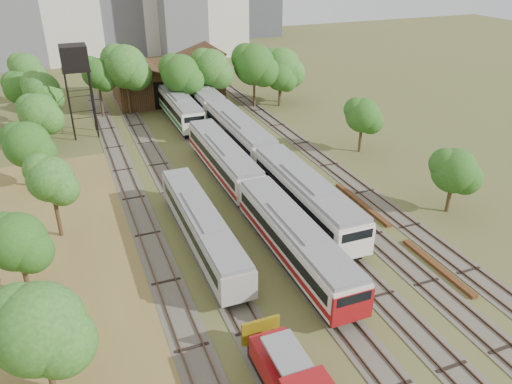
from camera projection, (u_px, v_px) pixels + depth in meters
name	position (u px, v px, depth m)	size (l,w,h in m)	color
ground	(383.00, 332.00, 32.51)	(240.00, 240.00, 0.00)	#475123
dry_grass_patch	(85.00, 323.00, 33.18)	(14.00, 60.00, 0.04)	brown
tracks	(241.00, 180.00, 52.99)	(24.60, 80.00, 0.19)	#4C473D
railcar_red_set	(254.00, 194.00, 45.88)	(3.00, 34.57, 3.71)	black
railcar_green_set	(239.00, 134.00, 59.40)	(3.24, 52.07, 4.02)	black
railcar_rear	(179.00, 107.00, 69.27)	(3.08, 16.08, 3.81)	black
old_grey_coach	(202.00, 227.00, 40.89)	(2.68, 18.00, 3.31)	black
water_tower	(74.00, 60.00, 60.89)	(3.33, 3.33, 11.50)	black
rail_pile_near	(437.00, 267.00, 38.72)	(0.54, 8.03, 0.27)	#563118
rail_pile_far	(362.00, 204.00, 47.95)	(0.56, 9.04, 0.29)	#563118
maintenance_shed	(167.00, 81.00, 78.90)	(16.45, 11.55, 7.58)	#322012
tree_band_left	(30.00, 146.00, 48.59)	(7.15, 74.15, 7.76)	#382616
tree_band_far	(194.00, 70.00, 71.39)	(39.49, 9.87, 9.98)	#382616
tree_band_right	(350.00, 113.00, 59.48)	(5.45, 40.53, 6.56)	#382616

